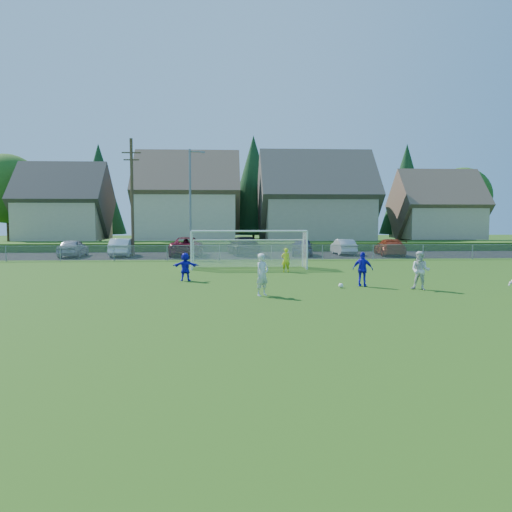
% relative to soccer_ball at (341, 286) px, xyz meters
% --- Properties ---
extents(ground, '(160.00, 160.00, 0.00)m').
position_rel_soccer_ball_xyz_m(ground, '(-3.89, -6.51, -0.11)').
color(ground, '#193D0C').
rests_on(ground, ground).
extents(asphalt_lot, '(60.00, 60.00, 0.00)m').
position_rel_soccer_ball_xyz_m(asphalt_lot, '(-3.89, 20.99, -0.10)').
color(asphalt_lot, black).
rests_on(asphalt_lot, ground).
extents(grass_embankment, '(70.00, 6.00, 0.80)m').
position_rel_soccer_ball_xyz_m(grass_embankment, '(-3.89, 28.49, 0.29)').
color(grass_embankment, '#1E420F').
rests_on(grass_embankment, ground).
extents(soccer_ball, '(0.22, 0.22, 0.22)m').
position_rel_soccer_ball_xyz_m(soccer_ball, '(0.00, 0.00, 0.00)').
color(soccer_ball, white).
rests_on(soccer_ball, ground).
extents(player_white_a, '(0.77, 0.75, 1.78)m').
position_rel_soccer_ball_xyz_m(player_white_a, '(-3.84, -2.15, 0.78)').
color(player_white_a, silver).
rests_on(player_white_a, ground).
extents(player_white_b, '(1.08, 1.04, 1.76)m').
position_rel_soccer_ball_xyz_m(player_white_b, '(3.45, -0.83, 0.77)').
color(player_white_b, silver).
rests_on(player_white_b, ground).
extents(player_blue_a, '(1.04, 0.78, 1.64)m').
position_rel_soccer_ball_xyz_m(player_blue_a, '(1.15, 0.46, 0.71)').
color(player_blue_a, '#1C15C9').
rests_on(player_blue_a, ground).
extents(player_blue_b, '(1.38, 0.51, 1.47)m').
position_rel_soccer_ball_xyz_m(player_blue_b, '(-7.47, 3.11, 0.62)').
color(player_blue_b, '#1C15C9').
rests_on(player_blue_b, ground).
extents(goalkeeper, '(0.56, 0.39, 1.46)m').
position_rel_soccer_ball_xyz_m(goalkeeper, '(-1.77, 6.99, 0.62)').
color(goalkeeper, yellow).
rests_on(goalkeeper, ground).
extents(car_a, '(1.87, 4.46, 1.51)m').
position_rel_soccer_ball_xyz_m(car_a, '(-18.26, 19.87, 0.64)').
color(car_a, '#9A9BA1').
rests_on(car_a, ground).
extents(car_b, '(1.86, 4.69, 1.52)m').
position_rel_soccer_ball_xyz_m(car_b, '(-14.30, 20.34, 0.65)').
color(car_b, white).
rests_on(car_b, ground).
extents(car_c, '(2.82, 5.89, 1.62)m').
position_rel_soccer_ball_xyz_m(car_c, '(-8.82, 20.62, 0.70)').
color(car_c, maroon).
rests_on(car_c, ground).
extents(car_d, '(3.06, 5.93, 1.65)m').
position_rel_soccer_ball_xyz_m(car_d, '(-3.85, 21.14, 0.71)').
color(car_d, black).
rests_on(car_d, ground).
extents(car_e, '(2.40, 4.71, 1.54)m').
position_rel_soccer_ball_xyz_m(car_e, '(1.24, 20.32, 0.66)').
color(car_e, '#14113E').
rests_on(car_e, ground).
extents(car_f, '(1.55, 4.21, 1.38)m').
position_rel_soccer_ball_xyz_m(car_f, '(5.09, 21.16, 0.58)').
color(car_f, silver).
rests_on(car_f, ground).
extents(car_g, '(2.58, 5.22, 1.46)m').
position_rel_soccer_ball_xyz_m(car_g, '(8.86, 19.77, 0.62)').
color(car_g, maroon).
rests_on(car_g, ground).
extents(soccer_goal, '(7.42, 1.90, 2.50)m').
position_rel_soccer_ball_xyz_m(soccer_goal, '(-3.89, 9.54, 1.52)').
color(soccer_goal, white).
rests_on(soccer_goal, ground).
extents(chainlink_fence, '(52.06, 0.06, 1.20)m').
position_rel_soccer_ball_xyz_m(chainlink_fence, '(-3.89, 15.49, 0.52)').
color(chainlink_fence, gray).
rests_on(chainlink_fence, ground).
extents(streetlight, '(1.38, 0.18, 9.00)m').
position_rel_soccer_ball_xyz_m(streetlight, '(-8.33, 19.49, 4.73)').
color(streetlight, slate).
rests_on(streetlight, ground).
extents(utility_pole, '(1.60, 0.26, 10.00)m').
position_rel_soccer_ball_xyz_m(utility_pole, '(-13.39, 20.49, 5.04)').
color(utility_pole, '#473321').
rests_on(utility_pole, ground).
extents(houses_row, '(53.90, 11.45, 13.27)m').
position_rel_soccer_ball_xyz_m(houses_row, '(-1.91, 35.95, 7.22)').
color(houses_row, tan).
rests_on(houses_row, ground).
extents(tree_row, '(65.98, 12.36, 13.80)m').
position_rel_soccer_ball_xyz_m(tree_row, '(-2.84, 42.22, 6.80)').
color(tree_row, '#382616').
rests_on(tree_row, ground).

